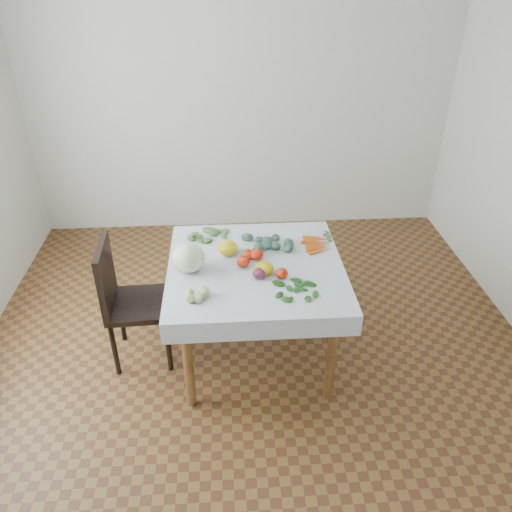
{
  "coord_description": "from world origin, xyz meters",
  "views": [
    {
      "loc": [
        -0.18,
        -2.69,
        2.5
      ],
      "look_at": [
        0.0,
        0.01,
        0.82
      ],
      "focal_mm": 35.0,
      "sensor_mm": 36.0,
      "label": 1
    }
  ],
  "objects": [
    {
      "name": "ground",
      "position": [
        0.0,
        0.0,
        0.0
      ],
      "size": [
        4.0,
        4.0,
        0.0
      ],
      "primitive_type": "plane",
      "color": "brown"
    },
    {
      "name": "onion_b",
      "position": [
        0.01,
        -0.15,
        0.79
      ],
      "size": [
        0.11,
        0.11,
        0.07
      ],
      "primitive_type": "ellipsoid",
      "rotation": [
        0.0,
        0.0,
        0.34
      ],
      "color": "#52172E",
      "rests_on": "tablecloth"
    },
    {
      "name": "dill_bunch",
      "position": [
        -0.32,
        0.38,
        0.77
      ],
      "size": [
        0.22,
        0.21,
        0.03
      ],
      "color": "#447033",
      "rests_on": "tablecloth"
    },
    {
      "name": "heirloom_front",
      "position": [
        0.04,
        -0.11,
        0.8
      ],
      "size": [
        0.13,
        0.13,
        0.08
      ],
      "primitive_type": "ellipsoid",
      "rotation": [
        0.0,
        0.0,
        -0.07
      ],
      "color": "gold",
      "rests_on": "tablecloth"
    },
    {
      "name": "carrot_bunch",
      "position": [
        0.43,
        0.22,
        0.77
      ],
      "size": [
        0.19,
        0.25,
        0.03
      ],
      "color": "orange",
      "rests_on": "tablecloth"
    },
    {
      "name": "tomato_d",
      "position": [
        0.01,
        0.07,
        0.79
      ],
      "size": [
        0.11,
        0.11,
        0.08
      ],
      "primitive_type": "ellipsoid",
      "rotation": [
        0.0,
        0.0,
        0.29
      ],
      "color": "red",
      "rests_on": "tablecloth"
    },
    {
      "name": "tomatillo_cluster",
      "position": [
        -0.34,
        -0.33,
        0.78
      ],
      "size": [
        0.18,
        0.12,
        0.05
      ],
      "color": "#B9DA7D",
      "rests_on": "tablecloth"
    },
    {
      "name": "back_wall",
      "position": [
        0.0,
        2.0,
        1.35
      ],
      "size": [
        4.0,
        0.04,
        2.7
      ],
      "primitive_type": "cube",
      "color": "silver",
      "rests_on": "ground"
    },
    {
      "name": "table",
      "position": [
        0.0,
        0.0,
        0.65
      ],
      "size": [
        1.0,
        1.0,
        0.75
      ],
      "color": "brown",
      "rests_on": "ground"
    },
    {
      "name": "chair",
      "position": [
        -0.87,
        0.04,
        0.52
      ],
      "size": [
        0.43,
        0.43,
        0.92
      ],
      "color": "black",
      "rests_on": "ground"
    },
    {
      "name": "kale_bunch",
      "position": [
        0.1,
        0.23,
        0.78
      ],
      "size": [
        0.31,
        0.27,
        0.04
      ],
      "color": "#395E45",
      "rests_on": "tablecloth"
    },
    {
      "name": "onion_a",
      "position": [
        -0.16,
        0.16,
        0.79
      ],
      "size": [
        0.1,
        0.1,
        0.07
      ],
      "primitive_type": "ellipsoid",
      "rotation": [
        0.0,
        0.0,
        -0.27
      ],
      "color": "#52172E",
      "rests_on": "tablecloth"
    },
    {
      "name": "cabbage",
      "position": [
        -0.42,
        -0.03,
        0.85
      ],
      "size": [
        0.24,
        0.24,
        0.19
      ],
      "primitive_type": "ellipsoid",
      "rotation": [
        0.0,
        0.0,
        -0.21
      ],
      "color": "#DFF1CA",
      "rests_on": "tablecloth"
    },
    {
      "name": "tomato_c",
      "position": [
        0.15,
        -0.16,
        0.79
      ],
      "size": [
        0.08,
        0.08,
        0.07
      ],
      "primitive_type": "ellipsoid",
      "rotation": [
        0.0,
        0.0,
        -0.02
      ],
      "color": "red",
      "rests_on": "tablecloth"
    },
    {
      "name": "tomato_a",
      "position": [
        -0.08,
        -0.01,
        0.79
      ],
      "size": [
        0.09,
        0.09,
        0.07
      ],
      "primitive_type": "ellipsoid",
      "rotation": [
        0.0,
        0.0,
        0.09
      ],
      "color": "red",
      "rests_on": "tablecloth"
    },
    {
      "name": "basil_bunch",
      "position": [
        0.24,
        -0.28,
        0.76
      ],
      "size": [
        0.29,
        0.24,
        0.01
      ],
      "color": "#1F591C",
      "rests_on": "tablecloth"
    },
    {
      "name": "tomato_b",
      "position": [
        -0.04,
        0.08,
        0.79
      ],
      "size": [
        0.09,
        0.09,
        0.06
      ],
      "primitive_type": "ellipsoid",
      "rotation": [
        0.0,
        0.0,
        0.33
      ],
      "color": "red",
      "rests_on": "tablecloth"
    },
    {
      "name": "tablecloth",
      "position": [
        0.0,
        0.0,
        0.75
      ],
      "size": [
        1.12,
        1.12,
        0.01
      ],
      "primitive_type": "cube",
      "color": "white",
      "rests_on": "table"
    },
    {
      "name": "heirloom_back",
      "position": [
        -0.17,
        0.15,
        0.8
      ],
      "size": [
        0.18,
        0.18,
        0.1
      ],
      "primitive_type": "ellipsoid",
      "rotation": [
        0.0,
        0.0,
        0.37
      ],
      "color": "gold",
      "rests_on": "tablecloth"
    }
  ]
}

